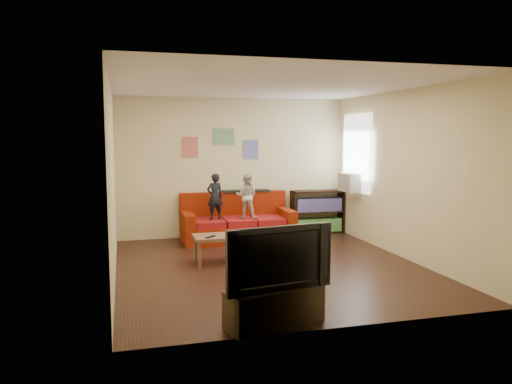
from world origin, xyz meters
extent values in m
cube|color=#361D14|center=(0.00, 0.00, -0.01)|extent=(4.50, 5.00, 0.01)
cube|color=white|center=(0.00, 0.00, 2.71)|extent=(4.50, 5.00, 0.01)
cube|color=beige|center=(0.00, 2.50, 1.35)|extent=(4.50, 0.01, 2.70)
cube|color=beige|center=(0.00, -2.50, 1.35)|extent=(4.50, 0.01, 2.70)
cube|color=beige|center=(-2.25, 0.00, 1.35)|extent=(0.01, 5.00, 2.70)
cube|color=beige|center=(2.25, 0.00, 1.35)|extent=(0.01, 5.00, 2.70)
cube|color=maroon|center=(-0.04, 1.97, 0.16)|extent=(2.08, 0.94, 0.31)
cube|color=maroon|center=(-0.04, 2.35, 0.60)|extent=(2.08, 0.19, 0.57)
cube|color=maroon|center=(-0.99, 1.97, 0.44)|extent=(0.19, 0.94, 0.26)
cube|color=maroon|center=(0.90, 1.97, 0.44)|extent=(0.19, 0.94, 0.26)
cube|color=maroon|center=(-0.61, 1.90, 0.37)|extent=(0.54, 0.71, 0.12)
cube|color=maroon|center=(-0.04, 1.90, 0.37)|extent=(0.54, 0.71, 0.12)
cube|color=maroon|center=(0.53, 1.90, 0.37)|extent=(0.54, 0.71, 0.12)
cube|color=black|center=(0.22, 2.35, 0.89)|extent=(0.94, 0.23, 0.04)
imported|color=black|center=(-0.49, 1.87, 0.86)|extent=(0.35, 0.26, 0.85)
imported|color=beige|center=(0.11, 1.87, 0.85)|extent=(0.50, 0.45, 0.83)
cube|color=brown|center=(-0.60, 0.41, 0.41)|extent=(0.97, 0.54, 0.05)
cylinder|color=brown|center=(-1.04, 0.19, 0.19)|extent=(0.06, 0.06, 0.39)
cylinder|color=brown|center=(-0.16, 0.19, 0.19)|extent=(0.06, 0.06, 0.39)
cylinder|color=brown|center=(-1.04, 0.63, 0.19)|extent=(0.06, 0.06, 0.39)
cylinder|color=brown|center=(-0.16, 0.63, 0.19)|extent=(0.06, 0.06, 0.39)
cube|color=black|center=(-0.85, 0.29, 0.45)|extent=(0.17, 0.16, 0.02)
cube|color=white|center=(-0.40, 0.46, 0.45)|extent=(0.14, 0.07, 0.03)
cube|color=black|center=(1.17, 2.30, 0.43)|extent=(0.03, 0.33, 0.87)
cube|color=black|center=(2.23, 2.30, 0.43)|extent=(0.03, 0.33, 0.87)
cube|color=black|center=(1.70, 2.30, 0.02)|extent=(1.09, 0.33, 0.03)
cube|color=black|center=(1.70, 2.30, 0.85)|extent=(1.09, 0.33, 0.03)
cube|color=black|center=(1.70, 2.30, 0.43)|extent=(1.02, 0.33, 0.03)
cube|color=#3F8C42|center=(1.70, 2.30, 0.16)|extent=(0.96, 0.27, 0.26)
cube|color=#413F8C|center=(1.70, 2.30, 0.58)|extent=(0.96, 0.27, 0.26)
cube|color=white|center=(2.22, 1.65, 1.64)|extent=(0.04, 1.08, 1.48)
cube|color=#B7B2A3|center=(2.10, 1.65, 1.08)|extent=(0.28, 0.55, 0.35)
cube|color=#D87266|center=(-0.85, 2.48, 1.75)|extent=(0.30, 0.01, 0.40)
cube|color=#72B27F|center=(-0.20, 2.48, 1.95)|extent=(0.42, 0.01, 0.32)
cube|color=#727FCC|center=(0.35, 2.48, 1.70)|extent=(0.30, 0.01, 0.38)
cube|color=beige|center=(0.55, 1.05, 0.12)|extent=(0.40, 0.30, 0.24)
cube|color=beige|center=(0.55, 1.05, 0.26)|extent=(0.42, 0.32, 0.05)
cube|color=black|center=(0.55, 0.89, 0.13)|extent=(0.18, 0.00, 0.06)
cube|color=#342918|center=(-0.62, -2.25, 0.20)|extent=(1.12, 0.64, 0.40)
imported|color=black|center=(-0.62, -2.25, 0.73)|extent=(1.18, 0.34, 0.67)
sphere|color=silver|center=(0.90, 0.79, 0.05)|extent=(0.12, 0.12, 0.11)
camera|label=1|loc=(-2.11, -7.06, 1.97)|focal=35.00mm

